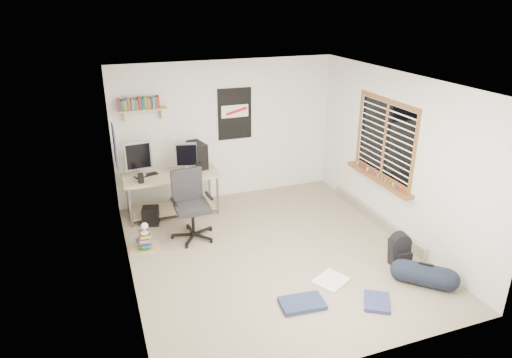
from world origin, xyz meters
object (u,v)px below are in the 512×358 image
object	(u,v)px
office_chair	(192,209)
book_stack	(144,239)
backpack	(399,251)
desk	(172,194)
duffel_bag	(424,275)

from	to	relation	value
office_chair	book_stack	xyz separation A→B (m)	(-0.76, -0.07, -0.34)
backpack	book_stack	world-z (taller)	backpack
desk	office_chair	xyz separation A→B (m)	(0.14, -0.96, 0.12)
office_chair	book_stack	bearing A→B (deg)	-179.16
duffel_bag	backpack	bearing A→B (deg)	134.07
desk	duffel_bag	xyz separation A→B (m)	(2.67, -3.22, -0.22)
desk	duffel_bag	size ratio (longest dim) A/B	2.70
office_chair	book_stack	distance (m)	0.84
backpack	duffel_bag	bearing A→B (deg)	-80.17
backpack	duffel_bag	size ratio (longest dim) A/B	0.63
office_chair	backpack	distance (m)	3.07
office_chair	backpack	bearing A→B (deg)	-38.45
desk	book_stack	distance (m)	1.22
duffel_bag	office_chair	bearing A→B (deg)	-177.68
office_chair	duffel_bag	bearing A→B (deg)	-45.93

